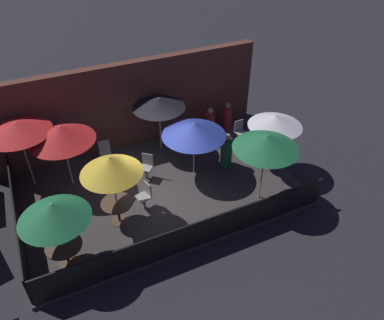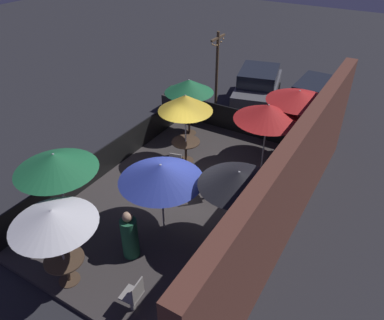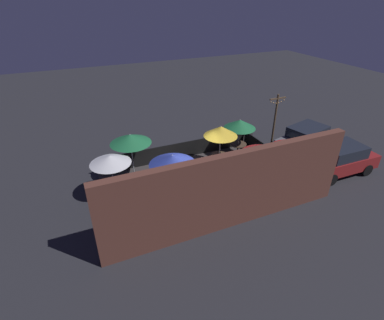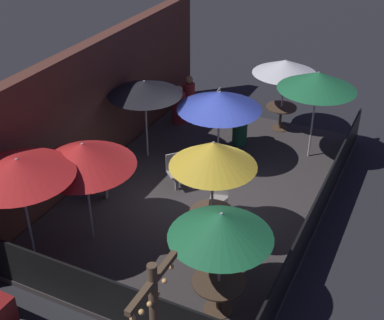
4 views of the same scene
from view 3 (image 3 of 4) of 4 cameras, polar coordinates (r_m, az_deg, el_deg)
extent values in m
plane|color=#26262B|center=(15.04, 1.20, -4.88)|extent=(60.00, 60.00, 0.00)
cube|color=#383333|center=(15.01, 1.20, -4.69)|extent=(8.92, 5.74, 0.12)
cube|color=brown|center=(11.85, 7.60, -5.86)|extent=(10.52, 0.36, 3.37)
cube|color=black|center=(16.98, -2.77, 1.73)|extent=(8.72, 0.05, 0.95)
cube|color=black|center=(16.81, 15.03, 0.38)|extent=(0.05, 5.54, 0.95)
cylinder|color=#B2B2B7|center=(17.31, 8.88, 4.22)|extent=(0.05, 0.05, 2.18)
cone|color=#1E6B3D|center=(16.97, 9.10, 6.80)|extent=(1.79, 1.79, 0.49)
cylinder|color=#B2B2B7|center=(14.02, -14.88, -3.01)|extent=(0.05, 0.05, 2.14)
cone|color=silver|center=(13.59, -15.35, 0.10)|extent=(1.83, 1.83, 0.39)
cylinder|color=#B2B2B7|center=(15.76, 5.33, 2.34)|extent=(0.05, 0.05, 2.43)
cone|color=gold|center=(15.35, 5.49, 5.49)|extent=(1.74, 1.74, 0.53)
cylinder|color=#B2B2B7|center=(14.81, 18.10, -1.01)|extent=(0.05, 0.05, 2.43)
cone|color=red|center=(14.34, 18.74, 2.58)|extent=(2.09, 2.09, 0.35)
cylinder|color=#B2B2B7|center=(14.53, 13.08, -1.19)|extent=(0.05, 0.05, 2.29)
cone|color=red|center=(14.10, 13.49, 1.95)|extent=(2.10, 2.10, 0.50)
cylinder|color=#B2B2B7|center=(15.14, -11.29, 0.64)|extent=(0.05, 0.05, 2.42)
cone|color=#1E6B3D|center=(14.70, -11.66, 3.99)|extent=(2.01, 2.01, 0.46)
cylinder|color=#B2B2B7|center=(12.51, 1.56, -6.10)|extent=(0.05, 0.05, 2.18)
cone|color=black|center=(12.01, 1.62, -2.59)|extent=(1.93, 1.93, 0.37)
cylinder|color=#B2B2B7|center=(13.80, -3.63, -2.76)|extent=(0.05, 0.05, 2.04)
cone|color=#283893|center=(13.40, -3.73, 0.08)|extent=(2.15, 2.15, 0.46)
cylinder|color=#4C3828|center=(17.79, 8.62, 1.08)|extent=(0.53, 0.53, 0.02)
cylinder|color=#4C3828|center=(17.64, 8.69, 2.01)|extent=(0.08, 0.08, 0.66)
cylinder|color=#4C3828|center=(17.48, 8.78, 3.02)|extent=(0.97, 0.97, 0.04)
cylinder|color=#4C3828|center=(14.60, -14.35, -6.52)|extent=(0.49, 0.49, 0.02)
cylinder|color=#4C3828|center=(14.42, -14.51, -5.46)|extent=(0.08, 0.08, 0.68)
cylinder|color=#4C3828|center=(14.22, -14.69, -4.28)|extent=(0.89, 0.89, 0.04)
cylinder|color=#4C3828|center=(16.34, 5.14, -1.42)|extent=(0.52, 0.52, 0.02)
cylinder|color=#4C3828|center=(16.16, 5.19, -0.33)|extent=(0.08, 0.08, 0.74)
cylinder|color=#4C3828|center=(15.98, 5.25, 0.88)|extent=(0.95, 0.95, 0.04)
cube|color=gray|center=(13.97, 9.45, -6.64)|extent=(0.09, 0.09, 0.45)
cube|color=gray|center=(13.83, 9.53, -5.82)|extent=(0.45, 0.45, 0.04)
cube|color=gray|center=(13.56, 9.93, -5.41)|extent=(0.40, 0.08, 0.44)
cube|color=gray|center=(13.09, -12.34, -9.78)|extent=(0.09, 0.09, 0.47)
cube|color=gray|center=(12.93, -12.46, -8.91)|extent=(0.43, 0.43, 0.04)
cube|color=gray|center=(12.64, -12.33, -8.51)|extent=(0.40, 0.06, 0.44)
cube|color=gray|center=(14.48, 3.08, -4.79)|extent=(0.11, 0.11, 0.45)
cube|color=gray|center=(14.35, 3.10, -3.99)|extent=(0.57, 0.57, 0.04)
cube|color=gray|center=(14.07, 2.92, -3.56)|extent=(0.32, 0.29, 0.44)
cube|color=gray|center=(15.71, 2.75, -1.78)|extent=(0.10, 0.10, 0.45)
cube|color=gray|center=(15.59, 2.77, -1.01)|extent=(0.49, 0.49, 0.04)
cube|color=gray|center=(15.37, 2.28, -0.45)|extent=(0.13, 0.40, 0.44)
cylinder|color=maroon|center=(12.02, -11.46, -12.38)|extent=(0.48, 0.48, 0.93)
sphere|color=#9E704C|center=(11.64, -11.75, -10.20)|extent=(0.25, 0.25, 0.25)
cylinder|color=#236642|center=(13.88, -8.49, -5.15)|extent=(0.47, 0.47, 1.11)
sphere|color=tan|center=(13.51, -8.71, -2.77)|extent=(0.25, 0.25, 0.25)
cylinder|color=maroon|center=(12.19, -7.67, -11.21)|extent=(0.48, 0.48, 0.95)
sphere|color=tan|center=(11.82, -7.86, -9.03)|extent=(0.23, 0.23, 0.23)
cube|color=#332D2D|center=(19.92, 10.02, 4.95)|extent=(0.83, 0.58, 0.74)
ellipsoid|color=#235128|center=(19.74, 10.14, 6.18)|extent=(0.54, 0.43, 0.48)
cylinder|color=brown|center=(18.71, 15.44, 7.05)|extent=(0.12, 0.12, 3.36)
cube|color=brown|center=(18.23, 16.04, 11.20)|extent=(1.10, 0.08, 0.08)
sphere|color=#F4B260|center=(18.56, 17.11, 10.88)|extent=(0.07, 0.07, 0.07)
sphere|color=#F4B260|center=(18.47, 16.63, 10.60)|extent=(0.07, 0.07, 0.07)
sphere|color=#F4B260|center=(18.37, 16.15, 10.42)|extent=(0.07, 0.07, 0.07)
sphere|color=#F4B260|center=(18.26, 15.69, 10.37)|extent=(0.07, 0.07, 0.07)
sphere|color=#F4B260|center=(18.14, 15.25, 10.45)|extent=(0.07, 0.07, 0.07)
sphere|color=#F4B260|center=(18.00, 14.81, 10.64)|extent=(0.07, 0.07, 0.07)
cube|color=#5B5B60|center=(19.13, 20.84, 3.32)|extent=(4.20, 2.59, 0.70)
cube|color=#1E232D|center=(18.88, 21.19, 5.09)|extent=(2.46, 2.04, 0.60)
cylinder|color=black|center=(17.97, 20.62, 0.40)|extent=(0.66, 0.33, 0.64)
cylinder|color=black|center=(18.73, 16.59, 2.31)|extent=(0.66, 0.33, 0.64)
cylinder|color=black|center=(19.92, 24.48, 2.46)|extent=(0.66, 0.33, 0.64)
cylinder|color=black|center=(20.60, 20.69, 4.13)|extent=(0.66, 0.33, 0.64)
cube|color=maroon|center=(17.55, 26.22, -0.27)|extent=(3.94, 1.78, 0.70)
cube|color=#1E232D|center=(17.27, 26.68, 1.61)|extent=(2.18, 1.61, 0.60)
cylinder|color=black|center=(16.44, 25.04, -3.42)|extent=(0.64, 0.19, 0.64)
cylinder|color=black|center=(17.36, 21.37, -0.81)|extent=(0.64, 0.19, 0.64)
cylinder|color=black|center=(18.17, 30.36, -1.66)|extent=(0.64, 0.19, 0.64)
cylinder|color=black|center=(19.01, 26.77, 0.63)|extent=(0.64, 0.19, 0.64)
camera|label=1|loc=(22.03, -1.58, 29.50)|focal=35.00mm
camera|label=2|loc=(7.00, -42.13, 11.91)|focal=35.00mm
camera|label=4|loc=(21.84, 22.41, 24.86)|focal=50.00mm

